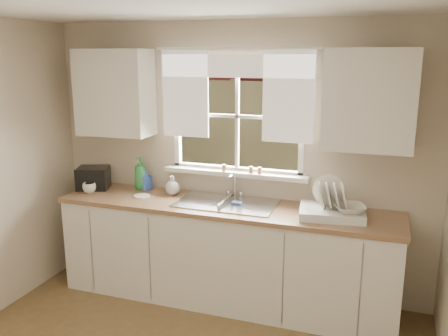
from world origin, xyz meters
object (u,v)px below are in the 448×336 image
(black_appliance, at_px, (93,178))
(cup, at_px, (89,188))
(dish_rack, at_px, (332,209))
(soap_bottle_a, at_px, (140,173))

(black_appliance, bearing_deg, cup, -90.14)
(cup, relative_size, black_appliance, 0.43)
(cup, height_order, black_appliance, black_appliance)
(dish_rack, distance_m, black_appliance, 2.32)
(dish_rack, distance_m, cup, 2.27)
(dish_rack, height_order, black_appliance, dish_rack)
(soap_bottle_a, bearing_deg, cup, -136.36)
(dish_rack, height_order, cup, dish_rack)
(black_appliance, bearing_deg, dish_rack, -21.61)
(soap_bottle_a, xyz_separation_m, black_appliance, (-0.45, -0.13, -0.05))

